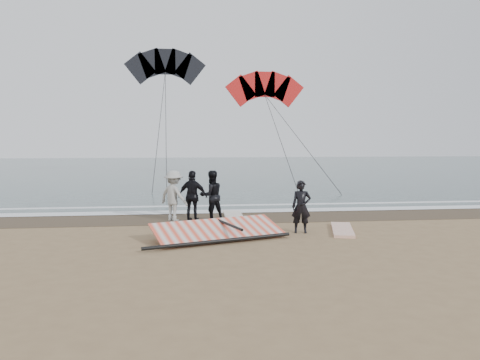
% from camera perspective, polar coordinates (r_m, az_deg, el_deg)
% --- Properties ---
extents(ground, '(120.00, 120.00, 0.00)m').
position_cam_1_polar(ground, '(14.07, 5.26, -7.57)').
color(ground, '#8C704C').
rests_on(ground, ground).
extents(sea, '(120.00, 54.00, 0.02)m').
position_cam_1_polar(sea, '(46.62, -3.00, 1.37)').
color(sea, '#233838').
rests_on(sea, ground).
extents(wet_sand, '(120.00, 2.80, 0.01)m').
position_cam_1_polar(wet_sand, '(18.41, 2.41, -4.50)').
color(wet_sand, '#4C3D2B').
rests_on(wet_sand, ground).
extents(foam_near, '(120.00, 0.90, 0.01)m').
position_cam_1_polar(foam_near, '(19.78, 1.78, -3.76)').
color(foam_near, white).
rests_on(foam_near, sea).
extents(foam_far, '(120.00, 0.45, 0.01)m').
position_cam_1_polar(foam_far, '(21.44, 1.13, -3.06)').
color(foam_far, white).
rests_on(foam_far, sea).
extents(man_main, '(0.69, 0.51, 1.72)m').
position_cam_1_polar(man_main, '(15.36, 7.48, -3.25)').
color(man_main, black).
rests_on(man_main, ground).
extents(board_white, '(1.24, 2.42, 0.09)m').
position_cam_1_polar(board_white, '(16.01, 12.37, -5.93)').
color(board_white, white).
rests_on(board_white, ground).
extents(board_cream, '(0.73, 2.59, 0.11)m').
position_cam_1_polar(board_cream, '(18.07, -0.74, -4.53)').
color(board_cream, silver).
rests_on(board_cream, ground).
extents(trio_cluster, '(2.64, 1.37, 1.90)m').
position_cam_1_polar(trio_cluster, '(17.47, -6.02, -1.93)').
color(trio_cluster, black).
rests_on(trio_cluster, ground).
extents(sail_rig, '(4.41, 2.94, 0.51)m').
position_cam_1_polar(sail_rig, '(14.57, -2.94, -6.32)').
color(sail_rig, black).
rests_on(sail_rig, ground).
extents(kite_red, '(6.97, 6.95, 15.12)m').
position_cam_1_polar(kite_red, '(37.92, 3.06, 10.77)').
color(kite_red, red).
rests_on(kite_red, ground).
extents(kite_dark, '(7.07, 6.52, 15.24)m').
position_cam_1_polar(kite_dark, '(38.52, -9.11, 13.26)').
color(kite_dark, black).
rests_on(kite_dark, ground).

